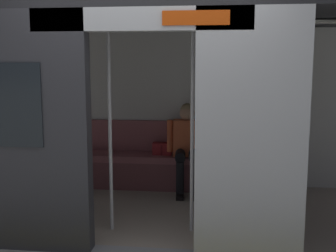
% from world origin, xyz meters
% --- Properties ---
extents(train_car, '(6.40, 2.56, 2.35)m').
position_xyz_m(train_car, '(0.07, -1.11, 1.53)').
color(train_car, '#ADAFB5').
rests_on(train_car, ground_plane).
extents(bench_seat, '(2.79, 0.44, 0.48)m').
position_xyz_m(bench_seat, '(0.00, -2.04, 0.37)').
color(bench_seat, '#935156').
rests_on(bench_seat, ground_plane).
extents(person_seated, '(0.55, 0.69, 1.21)m').
position_xyz_m(person_seated, '(-0.27, -1.99, 0.69)').
color(person_seated, '#CC5933').
rests_on(person_seated, ground_plane).
extents(handbag, '(0.26, 0.15, 0.17)m').
position_xyz_m(handbag, '(0.09, -2.09, 0.56)').
color(handbag, maroon).
rests_on(handbag, bench_seat).
extents(book, '(0.23, 0.26, 0.03)m').
position_xyz_m(book, '(-0.67, -2.08, 0.49)').
color(book, '#B22D2D').
rests_on(book, bench_seat).
extents(grab_pole_door, '(0.04, 0.04, 2.21)m').
position_xyz_m(grab_pole_door, '(0.42, -0.51, 1.10)').
color(grab_pole_door, silver).
rests_on(grab_pole_door, ground_plane).
extents(grab_pole_far, '(0.04, 0.04, 2.21)m').
position_xyz_m(grab_pole_far, '(-0.42, -0.58, 1.10)').
color(grab_pole_far, silver).
rests_on(grab_pole_far, ground_plane).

